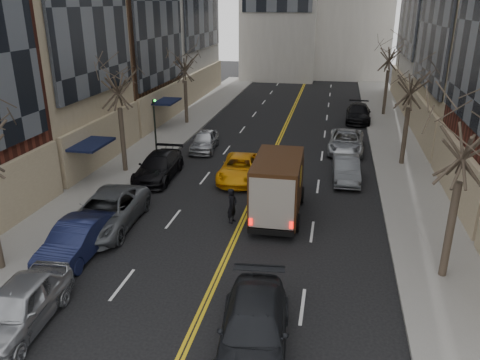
{
  "coord_description": "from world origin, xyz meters",
  "views": [
    {
      "loc": [
        4.11,
        -6.32,
        10.33
      ],
      "look_at": [
        -0.13,
        14.47,
        2.2
      ],
      "focal_mm": 35.0,
      "sensor_mm": 36.0,
      "label": 1
    }
  ],
  "objects_px": {
    "ups_truck": "(278,186)",
    "pedestrian": "(232,206)",
    "taxi": "(240,168)",
    "observer_sedan": "(254,329)"
  },
  "relations": [
    {
      "from": "ups_truck",
      "to": "observer_sedan",
      "type": "relative_size",
      "value": 1.08
    },
    {
      "from": "observer_sedan",
      "to": "taxi",
      "type": "bearing_deg",
      "value": 97.64
    },
    {
      "from": "ups_truck",
      "to": "pedestrian",
      "type": "distance_m",
      "value": 2.55
    },
    {
      "from": "ups_truck",
      "to": "taxi",
      "type": "relative_size",
      "value": 1.17
    },
    {
      "from": "ups_truck",
      "to": "observer_sedan",
      "type": "distance_m",
      "value": 10.06
    },
    {
      "from": "ups_truck",
      "to": "observer_sedan",
      "type": "xyz_separation_m",
      "value": [
        0.51,
        -10.01,
        -0.86
      ]
    },
    {
      "from": "taxi",
      "to": "pedestrian",
      "type": "relative_size",
      "value": 2.85
    },
    {
      "from": "ups_truck",
      "to": "taxi",
      "type": "height_order",
      "value": "ups_truck"
    },
    {
      "from": "pedestrian",
      "to": "taxi",
      "type": "bearing_deg",
      "value": 25.9
    },
    {
      "from": "ups_truck",
      "to": "pedestrian",
      "type": "relative_size",
      "value": 3.34
    }
  ]
}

